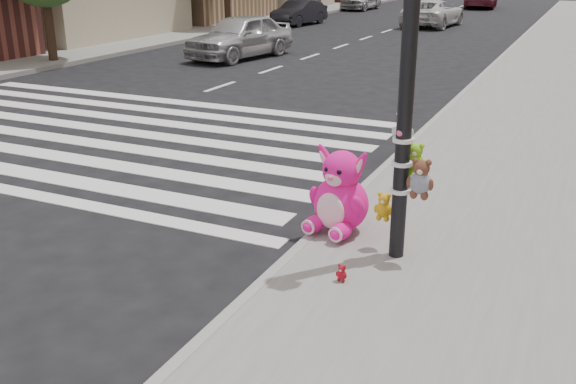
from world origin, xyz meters
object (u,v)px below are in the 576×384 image
Objects in this scene: signal_pole at (408,103)px; car_silver_far at (240,36)px; car_white_near at (433,13)px; pink_bunny at (340,197)px; car_dark_far at (299,13)px; red_teddy at (342,273)px.

car_silver_far is (-9.13, 12.91, -1.09)m from signal_pole.
car_white_near is at bearing 102.30° from signal_pole.
signal_pole is 1.55m from pink_bunny.
car_dark_far is at bearing 113.91° from car_silver_far.
pink_bunny reaches higher than red_teddy.
car_silver_far is at bearing 125.24° from signal_pole.
pink_bunny is 0.23× the size of car_white_near.
pink_bunny is at bearing 104.99° from car_white_near.
car_dark_far is (-2.84, 11.18, -0.12)m from car_silver_far.
car_silver_far is at bearing 79.87° from car_white_near.
car_silver_far reaches higher than car_dark_far.
pink_bunny is 0.28× the size of car_dark_far.
signal_pole is 1.08× the size of car_dark_far.
red_teddy is at bearing 105.52° from car_white_near.
signal_pole is at bearing 72.72° from red_teddy.
pink_bunny is at bearing -46.88° from car_silver_far.
signal_pole is 1.83m from red_teddy.
signal_pole reaches higher than car_white_near.
signal_pole is 0.94× the size of car_silver_far.
pink_bunny is at bearing -58.68° from car_dark_far.
car_dark_far is (-11.61, 24.92, 0.38)m from red_teddy.
pink_bunny is 1.32m from red_teddy.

